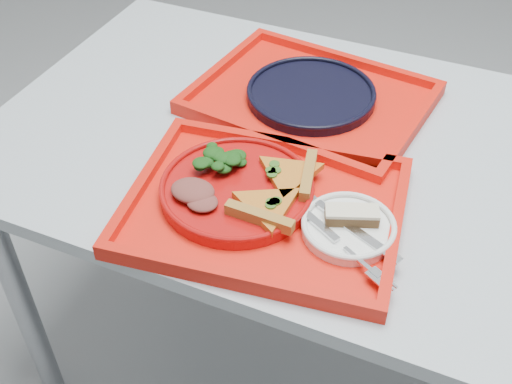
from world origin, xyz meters
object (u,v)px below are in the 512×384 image
navy_plate (311,95)px  tray_far (311,101)px  dinner_plate (237,191)px  tray_main (264,210)px  dessert_bar (352,215)px

navy_plate → tray_far: bearing=0.0°
dinner_plate → tray_main: bearing=-10.3°
tray_far → navy_plate: size_ratio=1.73×
navy_plate → dinner_plate: bearing=-93.0°
navy_plate → dessert_bar: (0.18, -0.32, 0.02)m
tray_far → dessert_bar: dessert_bar is taller
tray_far → dinner_plate: bearing=-85.8°
dinner_plate → dessert_bar: bearing=0.9°
tray_main → navy_plate: bearing=89.0°
tray_main → dessert_bar: 0.15m
tray_far → dinner_plate: size_ratio=1.73×
navy_plate → dessert_bar: size_ratio=2.85×
tray_main → dessert_bar: size_ratio=4.93×
tray_main → dinner_plate: (-0.06, 0.01, 0.02)m
dinner_plate → tray_far: bearing=87.0°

